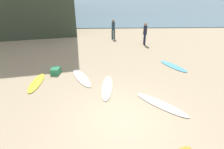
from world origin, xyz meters
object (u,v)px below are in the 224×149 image
surfboard_4 (107,87)px  beachgoer_mid (145,33)px  surfboard_1 (161,105)px  surfboard_3 (36,83)px  beach_cooler (56,71)px  surfboard_5 (173,66)px  beachgoer_near (113,28)px  surfboard_0 (82,77)px

surfboard_4 → beachgoer_mid: beachgoer_mid is taller
surfboard_1 → surfboard_4: bearing=101.6°
surfboard_3 → beach_cooler: size_ratio=3.58×
beachgoer_mid → beach_cooler: 7.74m
surfboard_5 → beachgoer_near: beachgoer_near is taller
surfboard_4 → beachgoer_near: (0.59, 8.34, 0.87)m
surfboard_4 → beach_cooler: size_ratio=4.26×
surfboard_1 → beachgoer_near: (-1.63, 9.81, 0.88)m
surfboard_0 → beachgoer_near: (1.94, 7.30, 0.88)m
beachgoer_mid → beach_cooler: bearing=-49.8°
surfboard_0 → surfboard_5: surfboard_0 is taller
surfboard_1 → surfboard_5: (1.75, 3.81, -0.00)m
surfboard_4 → surfboard_1: bearing=150.3°
surfboard_5 → beachgoer_mid: size_ratio=1.15×
surfboard_1 → surfboard_3: 6.10m
beachgoer_mid → surfboard_5: bearing=12.1°
surfboard_1 → surfboard_3: bearing=116.1°
surfboard_0 → surfboard_1: size_ratio=0.96×
surfboard_1 → beachgoer_near: 9.99m
beachgoer_near → beach_cooler: beachgoer_near is taller
beachgoer_near → beachgoer_mid: beachgoer_mid is taller
surfboard_4 → beachgoer_near: size_ratio=1.43×
surfboard_1 → surfboard_3: surfboard_3 is taller
surfboard_5 → beachgoer_near: bearing=89.2°
surfboard_3 → surfboard_4: size_ratio=0.84×
surfboard_3 → surfboard_5: bearing=-166.2°
beachgoer_mid → surfboard_1: bearing=-6.1°
surfboard_0 → surfboard_1: bearing=118.7°
surfboard_1 → beach_cooler: bearing=103.9°
beachgoer_near → beachgoer_mid: 2.97m
beach_cooler → surfboard_1: bearing=-31.3°
surfboard_4 → surfboard_5: size_ratio=1.19×
surfboard_3 → surfboard_4: surfboard_3 is taller
beachgoer_near → surfboard_4: bearing=57.7°
beachgoer_near → beach_cooler: (-3.42, -6.74, -0.74)m
surfboard_0 → surfboard_3: bearing=-13.0°
surfboard_0 → surfboard_3: (-2.19, -0.52, 0.01)m
surfboard_1 → surfboard_3: size_ratio=1.21×
surfboard_0 → surfboard_1: 4.37m
surfboard_4 → beach_cooler: beach_cooler is taller
surfboard_0 → surfboard_3: 2.25m
surfboard_0 → surfboard_1: surfboard_1 is taller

